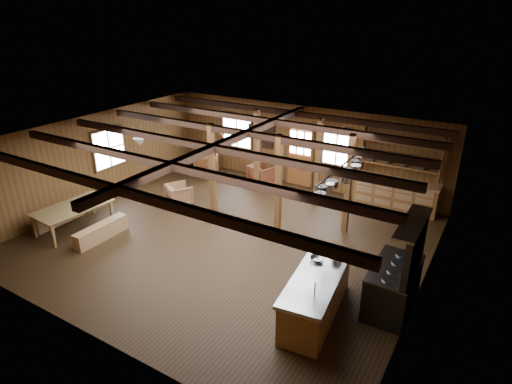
# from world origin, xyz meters

# --- Properties ---
(room) EXTENTS (10.04, 9.04, 2.84)m
(room) POSITION_xyz_m (0.00, 0.00, 1.40)
(room) COLOR black
(room) RESTS_ON ground
(ceiling_joists) EXTENTS (9.80, 8.82, 0.18)m
(ceiling_joists) POSITION_xyz_m (0.00, 0.18, 2.68)
(ceiling_joists) COLOR black
(ceiling_joists) RESTS_ON ceiling
(timber_posts) EXTENTS (3.95, 2.35, 2.80)m
(timber_posts) POSITION_xyz_m (0.52, 2.08, 1.40)
(timber_posts) COLOR #482914
(timber_posts) RESTS_ON floor
(back_door) EXTENTS (1.02, 0.08, 2.15)m
(back_door) POSITION_xyz_m (0.00, 4.45, 0.88)
(back_door) COLOR brown
(back_door) RESTS_ON floor
(window_back_left) EXTENTS (1.32, 0.06, 1.32)m
(window_back_left) POSITION_xyz_m (-2.60, 4.46, 1.60)
(window_back_left) COLOR white
(window_back_left) RESTS_ON wall_back
(window_back_right) EXTENTS (1.02, 0.06, 1.32)m
(window_back_right) POSITION_xyz_m (1.30, 4.46, 1.60)
(window_back_right) COLOR white
(window_back_right) RESTS_ON wall_back
(window_left) EXTENTS (0.14, 1.24, 1.32)m
(window_left) POSITION_xyz_m (-4.96, 0.50, 1.60)
(window_left) COLOR white
(window_left) RESTS_ON wall_back
(notice_boards) EXTENTS (1.08, 0.03, 0.90)m
(notice_boards) POSITION_xyz_m (-1.50, 4.46, 1.64)
(notice_boards) COLOR silver
(notice_boards) RESTS_ON wall_back
(back_counter) EXTENTS (2.55, 0.60, 2.45)m
(back_counter) POSITION_xyz_m (3.40, 4.20, 0.60)
(back_counter) COLOR brown
(back_counter) RESTS_ON floor
(pendant_lamps) EXTENTS (1.86, 2.36, 0.66)m
(pendant_lamps) POSITION_xyz_m (-2.25, 1.00, 2.25)
(pendant_lamps) COLOR #2F2F31
(pendant_lamps) RESTS_ON ceiling
(pot_rack) EXTENTS (0.44, 3.00, 0.44)m
(pot_rack) POSITION_xyz_m (2.98, 0.27, 2.29)
(pot_rack) COLOR #2F2F31
(pot_rack) RESTS_ON ceiling
(kitchen_island) EXTENTS (1.17, 2.59, 1.20)m
(kitchen_island) POSITION_xyz_m (3.34, -1.71, 0.48)
(kitchen_island) COLOR brown
(kitchen_island) RESTS_ON floor
(step_stool) EXTENTS (0.39, 0.28, 0.34)m
(step_stool) POSITION_xyz_m (3.00, -0.60, 0.17)
(step_stool) COLOR #8B5E3F
(step_stool) RESTS_ON floor
(commercial_range) EXTENTS (0.85, 1.67, 2.06)m
(commercial_range) POSITION_xyz_m (4.65, -0.71, 0.66)
(commercial_range) COLOR #2F2F31
(commercial_range) RESTS_ON floor
(dining_table) EXTENTS (1.28, 2.09, 0.71)m
(dining_table) POSITION_xyz_m (-3.90, -1.84, 0.35)
(dining_table) COLOR olive
(dining_table) RESTS_ON floor
(bench_wall) EXTENTS (0.28, 1.50, 0.41)m
(bench_wall) POSITION_xyz_m (-4.65, -1.84, 0.21)
(bench_wall) COLOR #8B5E3F
(bench_wall) RESTS_ON floor
(bench_aisle) EXTENTS (0.30, 1.61, 0.44)m
(bench_aisle) POSITION_xyz_m (-2.86, -1.84, 0.22)
(bench_aisle) COLOR #8B5E3F
(bench_aisle) RESTS_ON floor
(armchair_a) EXTENTS (1.16, 1.17, 0.79)m
(armchair_a) POSITION_xyz_m (-3.45, 3.63, 0.39)
(armchair_a) COLOR brown
(armchair_a) RESTS_ON floor
(armchair_b) EXTENTS (1.00, 1.02, 0.73)m
(armchair_b) POSITION_xyz_m (-1.13, 3.80, 0.36)
(armchair_b) COLOR brown
(armchair_b) RESTS_ON floor
(armchair_c) EXTENTS (0.99, 0.99, 0.67)m
(armchair_c) POSITION_xyz_m (-2.55, 1.00, 0.33)
(armchair_c) COLOR brown
(armchair_c) RESTS_ON floor
(counter_pot) EXTENTS (0.27, 0.27, 0.16)m
(counter_pot) POSITION_xyz_m (3.42, -0.97, 1.02)
(counter_pot) COLOR silver
(counter_pot) RESTS_ON kitchen_island
(bowl) EXTENTS (0.37, 0.37, 0.07)m
(bowl) POSITION_xyz_m (3.12, -1.23, 0.98)
(bowl) COLOR silver
(bowl) RESTS_ON kitchen_island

